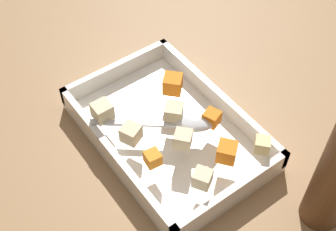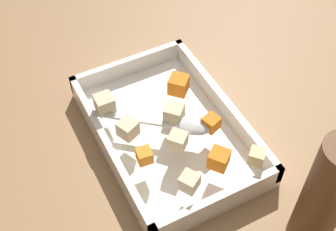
% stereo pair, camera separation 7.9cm
% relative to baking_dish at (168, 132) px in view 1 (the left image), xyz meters
% --- Properties ---
extents(ground_plane, '(4.00, 4.00, 0.00)m').
position_rel_baking_dish_xyz_m(ground_plane, '(-0.02, -0.01, -0.02)').
color(ground_plane, '#936D47').
extents(baking_dish, '(0.35, 0.24, 0.05)m').
position_rel_baking_dish_xyz_m(baking_dish, '(0.00, 0.00, 0.00)').
color(baking_dish, white).
rests_on(baking_dish, ground_plane).
extents(carrot_chunk_mid_right, '(0.03, 0.03, 0.02)m').
position_rel_baking_dish_xyz_m(carrot_chunk_mid_right, '(0.06, -0.07, 0.05)').
color(carrot_chunk_mid_right, orange).
rests_on(carrot_chunk_mid_right, baking_dish).
extents(carrot_chunk_corner_nw, '(0.04, 0.04, 0.03)m').
position_rel_baking_dish_xyz_m(carrot_chunk_corner_nw, '(0.12, 0.03, 0.05)').
color(carrot_chunk_corner_nw, orange).
rests_on(carrot_chunk_corner_nw, baking_dish).
extents(carrot_chunk_near_left, '(0.05, 0.05, 0.03)m').
position_rel_baking_dish_xyz_m(carrot_chunk_near_left, '(-0.05, 0.05, 0.05)').
color(carrot_chunk_near_left, orange).
rests_on(carrot_chunk_near_left, baking_dish).
extents(carrot_chunk_heap_side, '(0.03, 0.03, 0.03)m').
position_rel_baking_dish_xyz_m(carrot_chunk_heap_side, '(0.05, 0.06, 0.05)').
color(carrot_chunk_heap_side, orange).
rests_on(carrot_chunk_heap_side, baking_dish).
extents(potato_chunk_corner_se, '(0.04, 0.04, 0.03)m').
position_rel_baking_dish_xyz_m(potato_chunk_corner_se, '(0.06, -0.01, 0.05)').
color(potato_chunk_corner_se, beige).
rests_on(potato_chunk_corner_se, baking_dish).
extents(potato_chunk_heap_top, '(0.04, 0.04, 0.03)m').
position_rel_baking_dish_xyz_m(potato_chunk_heap_top, '(0.13, -0.03, 0.05)').
color(potato_chunk_heap_top, beige).
rests_on(potato_chunk_heap_top, baking_dish).
extents(potato_chunk_near_right, '(0.03, 0.03, 0.02)m').
position_rel_baking_dish_xyz_m(potato_chunk_near_right, '(0.14, 0.09, 0.05)').
color(potato_chunk_near_right, '#E0CC89').
rests_on(potato_chunk_near_right, baking_dish).
extents(potato_chunk_under_handle, '(0.03, 0.03, 0.03)m').
position_rel_baking_dish_xyz_m(potato_chunk_under_handle, '(-0.07, -0.09, 0.05)').
color(potato_chunk_under_handle, beige).
rests_on(potato_chunk_under_handle, baking_dish).
extents(potato_chunk_corner_sw, '(0.04, 0.04, 0.03)m').
position_rel_baking_dish_xyz_m(potato_chunk_corner_sw, '(-0.00, -0.07, 0.05)').
color(potato_chunk_corner_sw, beige).
rests_on(potato_chunk_corner_sw, baking_dish).
extents(potato_chunk_far_right, '(0.04, 0.04, 0.03)m').
position_rel_baking_dish_xyz_m(potato_chunk_far_right, '(0.00, 0.01, 0.05)').
color(potato_chunk_far_right, beige).
rests_on(potato_chunk_far_right, baking_dish).
extents(serving_spoon, '(0.15, 0.18, 0.02)m').
position_rel_baking_dish_xyz_m(serving_spoon, '(0.03, 0.02, 0.05)').
color(serving_spoon, silver).
rests_on(serving_spoon, baking_dish).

